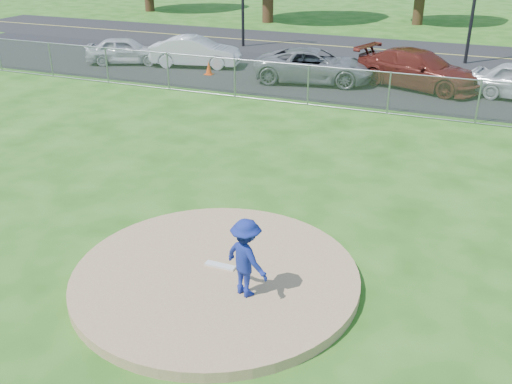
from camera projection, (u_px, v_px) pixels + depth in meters
ground at (346, 127)px, 19.20m from camera, size 120.00×120.00×0.00m
pitchers_mound at (216, 276)px, 10.76m from camera, size 5.40×5.40×0.20m
pitching_rubber at (220, 266)px, 10.88m from camera, size 0.60×0.15×0.04m
chain_link_fence at (361, 91)px, 20.57m from camera, size 40.00×0.06×1.50m
parking_lot at (383, 83)px, 24.66m from camera, size 50.00×8.00×0.01m
street at (410, 52)px, 30.95m from camera, size 60.00×7.00×0.01m
pitcher at (246, 258)px, 9.79m from camera, size 1.08×0.87×1.45m
traffic_cone at (209, 68)px, 25.92m from camera, size 0.31×0.31×0.61m
parked_car_silver at (126, 50)px, 27.92m from camera, size 4.06×2.85×1.28m
parked_car_white at (195, 52)px, 27.31m from camera, size 4.48×2.43×1.40m
parked_car_gray at (314, 66)px, 24.50m from camera, size 5.38×3.14×1.41m
parked_car_darkred at (418, 69)px, 23.59m from camera, size 5.70×3.74×1.54m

